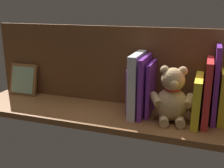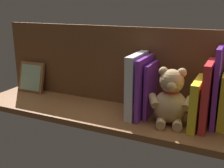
% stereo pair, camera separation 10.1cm
% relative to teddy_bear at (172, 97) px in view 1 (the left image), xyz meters
% --- Properties ---
extents(ground_plane, '(1.13, 0.27, 0.02)m').
position_rel_teddy_bear_xyz_m(ground_plane, '(0.22, -0.00, -0.10)').
color(ground_plane, brown).
extents(shelf_back_panel, '(1.13, 0.02, 0.31)m').
position_rel_teddy_bear_xyz_m(shelf_back_panel, '(0.22, -0.11, 0.07)').
color(shelf_back_panel, brown).
rests_on(shelf_back_panel, ground_plane).
extents(book_1, '(0.03, 0.11, 0.18)m').
position_rel_teddy_bear_xyz_m(book_1, '(-0.17, -0.04, 0.00)').
color(book_1, yellow).
rests_on(book_1, ground_plane).
extents(book_2, '(0.02, 0.12, 0.26)m').
position_rel_teddy_bear_xyz_m(book_2, '(-0.14, -0.04, 0.05)').
color(book_2, purple).
rests_on(book_2, ground_plane).
extents(book_3, '(0.02, 0.16, 0.22)m').
position_rel_teddy_bear_xyz_m(book_3, '(-0.11, -0.02, 0.03)').
color(book_3, red).
rests_on(book_3, ground_plane).
extents(book_4, '(0.03, 0.17, 0.16)m').
position_rel_teddy_bear_xyz_m(book_4, '(-0.08, -0.02, -0.00)').
color(book_4, yellow).
rests_on(book_4, ground_plane).
extents(teddy_bear, '(0.15, 0.14, 0.19)m').
position_rel_teddy_bear_xyz_m(teddy_bear, '(0.00, 0.00, 0.00)').
color(teddy_bear, tan).
rests_on(teddy_bear, ground_plane).
extents(book_5, '(0.01, 0.13, 0.19)m').
position_rel_teddy_bear_xyz_m(book_5, '(0.08, -0.04, 0.01)').
color(book_5, purple).
rests_on(book_5, ground_plane).
extents(book_6, '(0.01, 0.16, 0.22)m').
position_rel_teddy_bear_xyz_m(book_6, '(0.10, -0.02, 0.02)').
color(book_6, purple).
rests_on(book_6, ground_plane).
extents(book_7, '(0.03, 0.16, 0.23)m').
position_rel_teddy_bear_xyz_m(book_7, '(0.13, -0.02, 0.03)').
color(book_7, silver).
rests_on(book_7, ground_plane).
extents(book_8, '(0.01, 0.11, 0.17)m').
position_rel_teddy_bear_xyz_m(book_8, '(0.16, -0.05, -0.00)').
color(book_8, purple).
rests_on(book_8, ground_plane).
extents(picture_frame_leaning, '(0.13, 0.05, 0.14)m').
position_rel_teddy_bear_xyz_m(picture_frame_leaning, '(0.66, -0.07, -0.02)').
color(picture_frame_leaning, brown).
rests_on(picture_frame_leaning, ground_plane).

